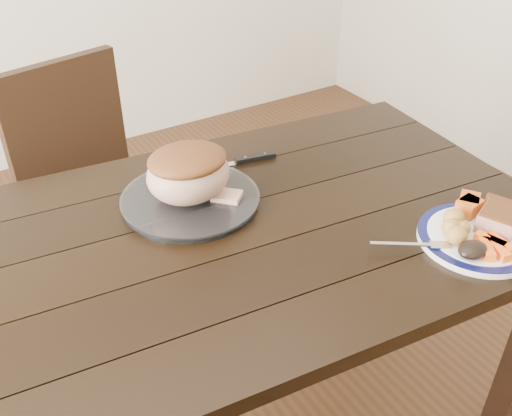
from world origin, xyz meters
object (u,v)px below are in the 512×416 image
dining_table (224,262)px  fork (416,245)px  serving_platter (191,201)px  dinner_plate (477,239)px  chair_far (93,185)px  pork_slice (499,219)px  roast_joint (188,175)px  carving_knife (242,161)px

dining_table → fork: 0.46m
serving_platter → dinner_plate: bearing=-44.9°
chair_far → pork_slice: 1.29m
dinner_plate → roast_joint: 0.70m
chair_far → dinner_plate: chair_far is taller
dinner_plate → pork_slice: (0.06, -0.00, 0.04)m
fork → carving_knife: (-0.12, 0.55, -0.01)m
serving_platter → roast_joint: 0.08m
fork → chair_far: bearing=147.5°
dining_table → fork: (0.33, -0.29, 0.11)m
serving_platter → carving_knife: serving_platter is taller
dining_table → chair_far: chair_far is taller
chair_far → roast_joint: (0.10, -0.59, 0.31)m
pork_slice → fork: 0.22m
chair_far → carving_knife: size_ratio=2.93×
dining_table → roast_joint: (-0.01, 0.15, 0.18)m
serving_platter → roast_joint: bearing=0.0°
chair_far → pork_slice: chair_far is taller
serving_platter → fork: (0.34, -0.44, 0.01)m
dining_table → dinner_plate: 0.60m
dining_table → carving_knife: (0.21, 0.26, 0.10)m
fork → roast_joint: bearing=162.1°
carving_knife → dining_table: bearing=-117.2°
dining_table → carving_knife: 0.35m
chair_far → carving_knife: 0.62m
dining_table → pork_slice: pork_slice is taller
dinner_plate → pork_slice: pork_slice is taller
dinner_plate → dining_table: bearing=144.6°
roast_joint → carving_knife: (0.22, 0.11, -0.08)m
carving_knife → dinner_plate: bearing=-54.2°
dining_table → chair_far: (-0.11, 0.74, -0.13)m
dinner_plate → chair_far: bearing=118.6°
roast_joint → dining_table: bearing=-85.7°
dining_table → fork: size_ratio=10.75×
dinner_plate → pork_slice: 0.07m
dinner_plate → carving_knife: (-0.27, 0.60, -0.00)m
pork_slice → fork: bearing=166.4°
roast_joint → carving_knife: size_ratio=0.66×
chair_far → dinner_plate: 1.25m
fork → serving_platter: bearing=162.1°
fork → roast_joint: 0.56m
chair_far → serving_platter: chair_far is taller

